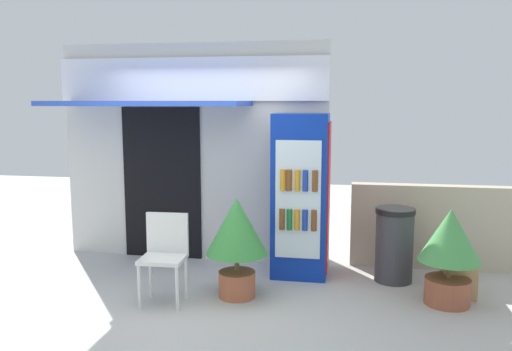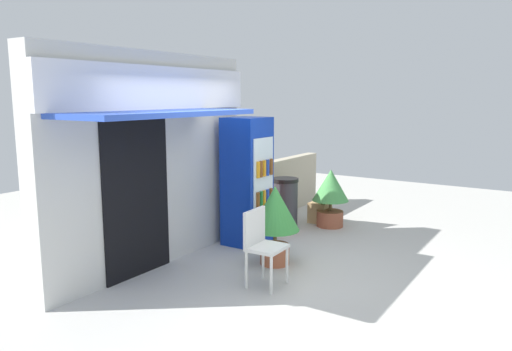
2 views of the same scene
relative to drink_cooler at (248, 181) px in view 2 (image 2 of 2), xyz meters
The scene contains 9 objects.
ground 1.87m from the drink_cooler, 138.67° to the right, with size 16.00×16.00×0.00m, color beige.
storefront_building 1.65m from the drink_cooler, 160.70° to the left, with size 3.50×1.25×2.81m.
drink_cooler is the anchor object (origin of this frame).
plastic_chair 1.75m from the drink_cooler, 140.52° to the right, with size 0.46×0.41×0.92m.
potted_plant_near_shop 1.07m from the drink_cooler, 125.33° to the right, with size 0.66×0.66×1.07m.
potted_plant_curbside 1.75m from the drink_cooler, 22.59° to the right, with size 0.63×0.63×1.00m.
trash_bin 1.21m from the drink_cooler, ahead, with size 0.45×0.45×0.86m.
stone_boundary_wall 2.07m from the drink_cooler, 16.13° to the left, with size 2.70×0.20×1.05m, color #B7AD93.
cardboard_box 1.94m from the drink_cooler, 12.58° to the right, with size 0.34×0.33×0.37m, color tan.
Camera 2 is at (-4.82, -3.02, 2.25)m, focal length 34.07 mm.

